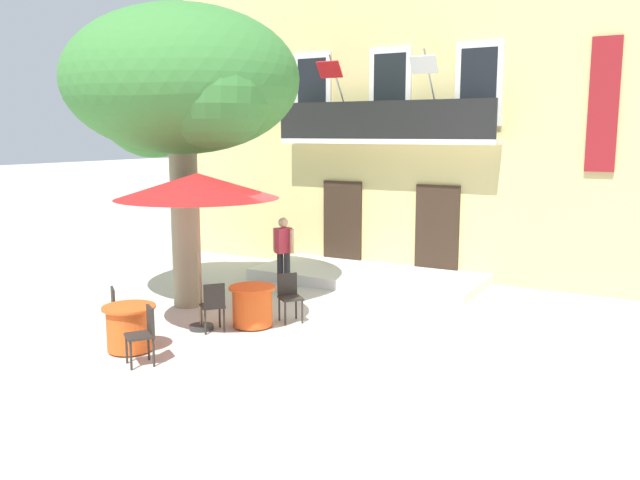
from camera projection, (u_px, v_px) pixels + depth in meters
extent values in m
plane|color=beige|center=(311.00, 325.00, 12.28)|extent=(120.00, 120.00, 0.00)
cube|color=#DBC67F|center=(419.00, 125.00, 17.99)|extent=(13.00, 4.00, 7.50)
cube|color=#332319|center=(343.00, 225.00, 17.30)|extent=(1.10, 0.08, 2.30)
cube|color=#332319|center=(437.00, 232.00, 16.04)|extent=(1.10, 0.08, 2.30)
cube|color=silver|center=(313.00, 90.00, 17.17)|extent=(1.10, 0.08, 1.90)
cube|color=black|center=(312.00, 90.00, 17.14)|extent=(0.84, 0.04, 1.60)
cube|color=silver|center=(390.00, 87.00, 16.10)|extent=(1.10, 0.08, 1.90)
cube|color=black|center=(390.00, 87.00, 16.07)|extent=(0.84, 0.04, 1.60)
cube|color=silver|center=(479.00, 84.00, 15.03)|extent=(1.10, 0.08, 1.90)
cube|color=black|center=(478.00, 84.00, 15.00)|extent=(0.84, 0.04, 1.60)
cube|color=silver|center=(385.00, 141.00, 16.06)|extent=(5.60, 0.65, 0.12)
cube|color=black|center=(380.00, 120.00, 15.73)|extent=(5.60, 0.06, 0.90)
cylinder|color=#B2B2B7|center=(338.00, 83.00, 16.27)|extent=(0.04, 0.95, 1.33)
cube|color=red|center=(329.00, 70.00, 15.83)|extent=(0.60, 0.29, 0.38)
cylinder|color=#B2B2B7|center=(430.00, 80.00, 15.10)|extent=(0.04, 0.95, 1.33)
cube|color=white|center=(424.00, 65.00, 14.67)|extent=(0.60, 0.29, 0.38)
cylinder|color=#995638|center=(304.00, 132.00, 17.17)|extent=(0.35, 0.35, 0.31)
ellipsoid|color=#4C8E38|center=(304.00, 121.00, 17.12)|extent=(0.46, 0.46, 0.27)
cylinder|color=slate|center=(343.00, 133.00, 16.61)|extent=(0.30, 0.30, 0.27)
ellipsoid|color=#4C8E38|center=(343.00, 121.00, 16.57)|extent=(0.39, 0.39, 0.32)
cylinder|color=slate|center=(385.00, 132.00, 16.05)|extent=(0.35, 0.35, 0.33)
ellipsoid|color=#4C8E38|center=(385.00, 116.00, 15.99)|extent=(0.46, 0.46, 0.41)
cylinder|color=#995638|center=(430.00, 134.00, 15.50)|extent=(0.24, 0.24, 0.25)
ellipsoid|color=#38843D|center=(430.00, 118.00, 15.44)|extent=(0.32, 0.32, 0.48)
cylinder|color=#47423D|center=(478.00, 133.00, 14.93)|extent=(0.26, 0.26, 0.27)
ellipsoid|color=#4C8E38|center=(478.00, 121.00, 14.89)|extent=(0.34, 0.34, 0.28)
cube|color=maroon|center=(603.00, 105.00, 13.79)|extent=(0.60, 0.06, 2.80)
cube|color=silver|center=(368.00, 277.00, 15.83)|extent=(5.46, 2.40, 0.25)
cylinder|color=gray|center=(185.00, 228.00, 13.41)|extent=(0.56, 0.56, 3.24)
ellipsoid|color=#3D7F38|center=(180.00, 80.00, 12.94)|extent=(4.83, 4.34, 2.90)
sphere|color=#3D7F38|center=(153.00, 102.00, 14.16)|extent=(2.41, 2.41, 2.41)
sphere|color=#3D7F38|center=(214.00, 89.00, 11.98)|extent=(2.17, 2.17, 2.17)
cylinder|color=#EA561E|center=(252.00, 307.00, 12.13)|extent=(0.74, 0.74, 0.68)
cylinder|color=#EA561E|center=(252.00, 288.00, 12.07)|extent=(0.86, 0.86, 0.04)
cylinder|color=#2D2823|center=(253.00, 326.00, 12.19)|extent=(0.44, 0.44, 0.03)
cylinder|color=#2D2823|center=(302.00, 312.00, 12.35)|extent=(0.04, 0.04, 0.45)
cylinder|color=#2D2823|center=(285.00, 314.00, 12.22)|extent=(0.04, 0.04, 0.45)
cylinder|color=#2D2823|center=(296.00, 307.00, 12.66)|extent=(0.04, 0.04, 0.45)
cylinder|color=#2D2823|center=(279.00, 309.00, 12.53)|extent=(0.04, 0.04, 0.45)
cube|color=#2D2823|center=(291.00, 298.00, 12.40)|extent=(0.56, 0.56, 0.04)
cube|color=#2D2823|center=(287.00, 284.00, 12.52)|extent=(0.27, 0.32, 0.42)
cylinder|color=#2D2823|center=(201.00, 318.00, 11.97)|extent=(0.04, 0.04, 0.45)
cylinder|color=#2D2823|center=(220.00, 316.00, 12.09)|extent=(0.04, 0.04, 0.45)
cylinder|color=#2D2823|center=(205.00, 322.00, 11.66)|extent=(0.04, 0.04, 0.45)
cylinder|color=#2D2823|center=(224.00, 320.00, 11.78)|extent=(0.04, 0.04, 0.45)
cube|color=#2D2823|center=(212.00, 306.00, 11.84)|extent=(0.56, 0.56, 0.04)
cube|color=#2D2823|center=(214.00, 296.00, 11.63)|extent=(0.27, 0.32, 0.42)
cylinder|color=#EA561E|center=(130.00, 329.00, 10.77)|extent=(0.74, 0.74, 0.68)
cylinder|color=#EA561E|center=(129.00, 307.00, 10.71)|extent=(0.86, 0.86, 0.04)
cylinder|color=#2D2823|center=(131.00, 350.00, 10.83)|extent=(0.44, 0.44, 0.03)
cylinder|color=#2D2823|center=(131.00, 356.00, 9.91)|extent=(0.04, 0.04, 0.45)
cylinder|color=#2D2823|center=(127.00, 349.00, 10.21)|extent=(0.04, 0.04, 0.45)
cylinder|color=#2D2823|center=(154.00, 353.00, 10.06)|extent=(0.04, 0.04, 0.45)
cylinder|color=#2D2823|center=(149.00, 346.00, 10.36)|extent=(0.04, 0.04, 0.45)
cube|color=#2D2823|center=(139.00, 336.00, 10.10)|extent=(0.55, 0.55, 0.04)
cube|color=#2D2823|center=(150.00, 320.00, 10.14)|extent=(0.34, 0.24, 0.42)
cylinder|color=#2D2823|center=(134.00, 322.00, 11.70)|extent=(0.04, 0.04, 0.45)
cylinder|color=#2D2823|center=(136.00, 327.00, 11.39)|extent=(0.04, 0.04, 0.45)
cylinder|color=#2D2823|center=(114.00, 324.00, 11.57)|extent=(0.04, 0.04, 0.45)
cylinder|color=#2D2823|center=(116.00, 329.00, 11.26)|extent=(0.04, 0.04, 0.45)
cube|color=#2D2823|center=(125.00, 312.00, 11.44)|extent=(0.56, 0.56, 0.04)
cube|color=#2D2823|center=(113.00, 300.00, 11.34)|extent=(0.32, 0.27, 0.42)
cylinder|color=#997A56|center=(199.00, 261.00, 11.81)|extent=(0.06, 0.06, 2.55)
cylinder|color=#333333|center=(201.00, 327.00, 12.01)|extent=(0.44, 0.44, 0.08)
cone|color=#B21E1E|center=(197.00, 186.00, 11.59)|extent=(2.90, 2.90, 0.45)
cylinder|color=#232328|center=(280.00, 273.00, 14.71)|extent=(0.14, 0.14, 0.92)
cylinder|color=#232328|center=(287.00, 273.00, 14.62)|extent=(0.14, 0.14, 0.92)
cube|color=#B72D3D|center=(283.00, 240.00, 14.55)|extent=(0.35, 0.40, 0.56)
sphere|color=tan|center=(283.00, 222.00, 14.48)|extent=(0.22, 0.22, 0.22)
cylinder|color=tan|center=(275.00, 240.00, 14.65)|extent=(0.09, 0.09, 0.52)
cylinder|color=tan|center=(292.00, 241.00, 14.44)|extent=(0.09, 0.09, 0.52)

